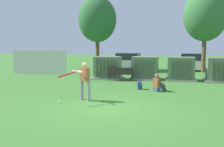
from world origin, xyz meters
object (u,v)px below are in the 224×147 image
(sports_ball, at_px, (59,102))
(backpack, at_px, (139,85))
(transformer_mid_west, at_px, (145,68))
(transformer_mid_east, at_px, (181,69))
(parked_car_left_of_center, at_px, (192,63))
(transformer_east, at_px, (221,70))
(parked_car_leftmost, at_px, (127,62))
(park_bench, at_px, (121,73))
(transformer_west, at_px, (108,68))
(seated_spectator, at_px, (158,84))
(batter, at_px, (84,79))

(sports_ball, bearing_deg, backpack, 55.43)
(transformer_mid_west, relative_size, sports_ball, 23.33)
(transformer_mid_east, xyz_separation_m, parked_car_left_of_center, (1.10, 6.84, -0.04))
(transformer_east, relative_size, parked_car_leftmost, 0.49)
(park_bench, height_order, backpack, park_bench)
(transformer_mid_east, height_order, parked_car_left_of_center, same)
(sports_ball, bearing_deg, transformer_mid_west, 72.04)
(transformer_mid_east, distance_m, park_bench, 4.24)
(transformer_west, distance_m, seated_spectator, 5.83)
(transformer_west, xyz_separation_m, sports_ball, (-0.15, -8.28, -0.74))
(park_bench, xyz_separation_m, batter, (-0.35, -6.73, 0.44))
(backpack, bearing_deg, batter, -119.93)
(seated_spectator, bearing_deg, batter, -134.13)
(transformer_west, xyz_separation_m, transformer_east, (7.74, 0.21, 0.00))
(park_bench, distance_m, sports_ball, 7.57)
(transformer_mid_west, relative_size, seated_spectator, 2.18)
(park_bench, xyz_separation_m, seated_spectator, (2.77, -3.51, -0.16))
(transformer_mid_east, xyz_separation_m, park_bench, (-4.06, -1.20, -0.25))
(transformer_mid_east, height_order, batter, batter)
(batter, bearing_deg, backpack, 60.07)
(park_bench, relative_size, parked_car_leftmost, 0.43)
(transformer_mid_east, bearing_deg, transformer_mid_west, 179.62)
(transformer_mid_west, distance_m, sports_ball, 9.14)
(transformer_mid_west, xyz_separation_m, transformer_mid_east, (2.50, -0.02, 0.00))
(transformer_mid_west, height_order, transformer_east, same)
(parked_car_leftmost, bearing_deg, transformer_mid_east, -52.36)
(transformer_mid_west, height_order, seated_spectator, transformer_mid_west)
(transformer_east, bearing_deg, seated_spectator, -130.41)
(transformer_west, relative_size, sports_ball, 23.33)
(transformer_mid_west, relative_size, parked_car_leftmost, 0.49)
(seated_spectator, relative_size, backpack, 2.19)
(transformer_mid_east, relative_size, backpack, 4.77)
(seated_spectator, height_order, parked_car_leftmost, parked_car_leftmost)
(seated_spectator, bearing_deg, transformer_mid_west, 104.41)
(transformer_mid_west, bearing_deg, transformer_west, -171.65)
(transformer_mid_east, height_order, backpack, transformer_mid_east)
(transformer_east, relative_size, park_bench, 1.14)
(transformer_west, xyz_separation_m, seated_spectator, (3.88, -4.34, -0.41))
(park_bench, relative_size, batter, 1.06)
(batter, relative_size, seated_spectator, 1.81)
(transformer_mid_east, distance_m, backpack, 4.97)
(seated_spectator, xyz_separation_m, backpack, (-1.06, 0.36, -0.16))
(transformer_mid_east, relative_size, parked_car_leftmost, 0.49)
(transformer_east, bearing_deg, transformer_mid_west, 177.92)
(sports_ball, relative_size, seated_spectator, 0.09)
(transformer_mid_west, height_order, batter, batter)
(transformer_west, bearing_deg, transformer_mid_west, 8.35)
(transformer_west, bearing_deg, parked_car_left_of_center, 49.00)
(transformer_west, relative_size, transformer_mid_west, 1.00)
(backpack, relative_size, parked_car_left_of_center, 0.10)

